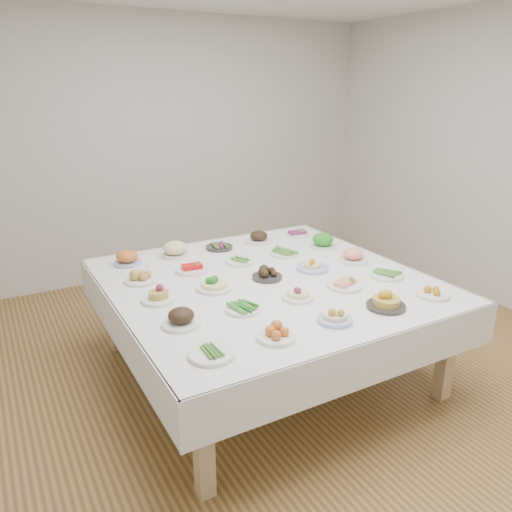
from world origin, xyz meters
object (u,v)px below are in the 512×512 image
display_table (266,288)px  dish_24 (297,233)px  dish_12 (267,273)px  dish_0 (212,352)px

display_table → dish_24: bearing=44.7°
display_table → dish_12: bearing=23.0°
dish_24 → display_table: bearing=-135.3°
display_table → dish_24: size_ratio=10.38×
display_table → dish_12: 0.11m
display_table → dish_12: (0.01, 0.00, 0.11)m
dish_0 → dish_12: dish_12 is taller
dish_0 → dish_24: 2.24m
dish_0 → dish_24: dish_24 is taller
dish_12 → dish_24: bearing=44.9°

